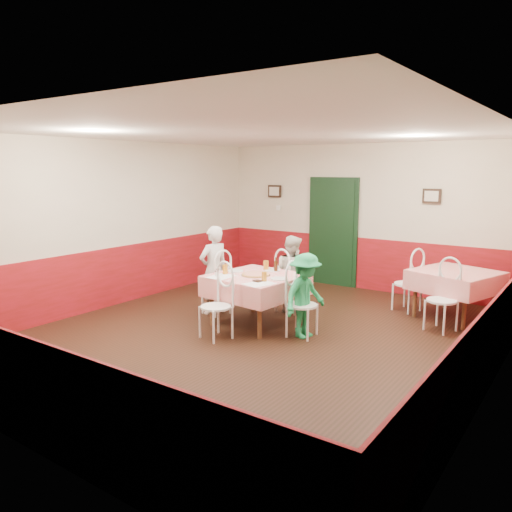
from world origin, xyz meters
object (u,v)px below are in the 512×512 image
Objects in this scene: chair_far at (290,285)px; wallet at (257,281)px; chair_left at (216,287)px; chair_second_a at (407,284)px; beer_bottle at (276,265)px; pizza at (256,275)px; second_table at (454,295)px; diner_left at (214,270)px; chair_near at (216,307)px; chair_right at (302,305)px; diner_right at (305,296)px; chair_second_b at (442,301)px; glass_c at (266,265)px; main_table at (256,300)px; diner_far at (292,274)px; glass_b at (264,277)px; glass_a at (225,269)px.

wallet is at bearing 115.33° from chair_far.
chair_left is 3.15m from chair_second_a.
pizza is at bearing -104.99° from beer_bottle.
diner_left is at bearing -149.25° from second_table.
chair_left is at bearing 143.13° from chair_near.
diner_right is at bearing -101.15° from chair_right.
chair_second_b is 2.64m from glass_c.
pizza is at bearing 92.56° from chair_left.
pizza is at bearing -68.12° from main_table.
chair_near is at bearing 136.37° from diner_right.
diner_far is (-0.76, 0.98, 0.18)m from chair_right.
diner_left is (-0.98, -0.76, 0.27)m from chair_far.
chair_right reaches higher than glass_b.
diner_left reaches higher than main_table.
diner_left is at bearing -164.59° from beer_bottle.
glass_c is 0.12× the size of diner_far.
chair_near is 0.63× the size of diner_left.
second_table is 0.75m from chair_second_a.
main_table is 2.99× the size of pizza.
diner_left is at bearing -141.84° from chair_second_b.
chair_left is at bearing -148.80° from second_table.
second_table is at bearing -136.10° from chair_far.
pizza is (0.01, -0.02, 0.40)m from main_table.
main_table is 0.40m from pizza.
chair_right is at bearing -5.71° from main_table.
chair_second_a is at bearing -125.87° from chair_far.
chair_far is 1.00× the size of chair_second_a.
chair_right is (-1.53, -2.12, 0.08)m from second_table.
glass_a is 0.71m from wallet.
chair_far is 1.25m from diner_right.
chair_second_a is 4.33× the size of beer_bottle.
chair_far is 2.33m from chair_second_b.
chair_right is at bearing 99.79° from diner_left.
main_table is 0.85× the size of diner_left.
beer_bottle reaches higher than glass_b.
diner_far reaches higher than glass_a.
chair_right is at bearing 94.06° from chair_left.
chair_right reaches higher than second_table.
second_table is 1.24× the size of chair_second_b.
wallet is (0.19, -1.20, 0.32)m from chair_far.
pizza is at bearing 80.40° from chair_right.
second_table is 2.99m from glass_c.
glass_c is at bearing 102.71° from pizza.
chair_near is at bearing -99.31° from beer_bottle.
diner_left reaches higher than chair_second_a.
chair_second_a reaches higher than second_table.
chair_far reaches higher than main_table.
glass_a is 0.69× the size of beer_bottle.
chair_far is at bearing -34.25° from chair_second_a.
diner_left is at bearing 163.60° from glass_b.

